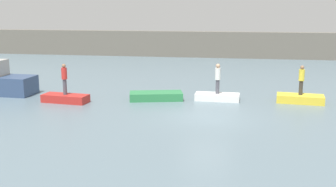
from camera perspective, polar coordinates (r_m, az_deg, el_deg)
name	(u,v)px	position (r m, az deg, el deg)	size (l,w,h in m)	color
ground_plane	(206,117)	(21.10, 5.32, -3.22)	(120.00, 120.00, 0.00)	slate
embankment_wall	(224,45)	(45.61, 7.77, 6.68)	(80.00, 1.20, 2.81)	#666056
rowboat_red	(65,98)	(24.85, -13.95, -0.65)	(2.69, 1.02, 0.46)	red
rowboat_green	(156,96)	(24.75, -1.66, -0.35)	(3.13, 1.29, 0.47)	#2D7F47
rowboat_white	(217,97)	(24.80, 6.80, -0.47)	(2.61, 1.06, 0.41)	white
rowboat_yellow	(300,99)	(25.21, 17.74, -0.69)	(2.64, 1.17, 0.46)	gold
person_red_shirt	(64,77)	(24.62, -14.09, 2.15)	(0.32, 0.32, 1.80)	#4C4C56
person_yellow_shirt	(301,79)	(24.99, 17.91, 1.96)	(0.32, 0.32, 1.72)	#38332D
person_white_shirt	(218,77)	(24.57, 6.87, 2.28)	(0.32, 0.32, 1.79)	#4C4C56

